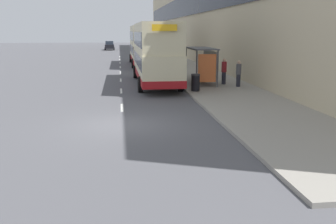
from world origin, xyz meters
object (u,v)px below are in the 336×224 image
(car_0, at_px, (110,46))
(bus_shelter, at_px, (204,59))
(pedestrian_at_shelter, at_px, (211,69))
(litter_bin, at_px, (196,82))
(double_decker_bus_near, at_px, (155,52))
(double_decker_bus_ahead, at_px, (143,44))
(pedestrian_1, at_px, (224,71))
(pedestrian_2, at_px, (239,73))

(car_0, bearing_deg, bus_shelter, 98.54)
(pedestrian_at_shelter, relative_size, litter_bin, 1.64)
(double_decker_bus_near, xyz_separation_m, double_decker_bus_ahead, (0.12, 15.49, 0.00))
(bus_shelter, bearing_deg, double_decker_bus_near, 160.34)
(double_decker_bus_near, bearing_deg, bus_shelter, -19.66)
(pedestrian_1, height_order, litter_bin, pedestrian_1)
(bus_shelter, xyz_separation_m, double_decker_bus_near, (-3.30, 1.18, 0.41))
(double_decker_bus_near, xyz_separation_m, car_0, (-4.42, 50.20, -1.41))
(pedestrian_2, bearing_deg, pedestrian_at_shelter, 112.18)
(pedestrian_at_shelter, bearing_deg, pedestrian_2, -67.82)
(pedestrian_1, bearing_deg, pedestrian_at_shelter, 108.42)
(car_0, bearing_deg, litter_bin, 96.80)
(pedestrian_1, bearing_deg, pedestrian_2, -63.46)
(pedestrian_at_shelter, bearing_deg, litter_bin, -115.35)
(bus_shelter, distance_m, pedestrian_1, 1.60)
(bus_shelter, distance_m, pedestrian_2, 2.68)
(pedestrian_2, bearing_deg, double_decker_bus_near, 152.15)
(pedestrian_1, relative_size, pedestrian_2, 1.03)
(double_decker_bus_ahead, distance_m, car_0, 35.03)
(double_decker_bus_near, distance_m, pedestrian_2, 6.09)
(pedestrian_at_shelter, bearing_deg, car_0, 99.65)
(car_0, xyz_separation_m, pedestrian_2, (9.68, -52.98, 0.15))
(double_decker_bus_near, height_order, pedestrian_2, double_decker_bus_near)
(bus_shelter, relative_size, litter_bin, 4.00)
(pedestrian_at_shelter, relative_size, pedestrian_1, 0.97)
(bus_shelter, xyz_separation_m, litter_bin, (-1.22, -3.06, -1.21))
(bus_shelter, height_order, double_decker_bus_ahead, double_decker_bus_ahead)
(double_decker_bus_ahead, relative_size, car_0, 2.63)
(pedestrian_at_shelter, distance_m, pedestrian_2, 3.06)
(pedestrian_at_shelter, relative_size, pedestrian_2, 1.00)
(double_decker_bus_ahead, height_order, litter_bin, double_decker_bus_ahead)
(double_decker_bus_ahead, height_order, pedestrian_1, double_decker_bus_ahead)
(litter_bin, bearing_deg, pedestrian_2, 24.51)
(bus_shelter, bearing_deg, pedestrian_1, -13.92)
(car_0, distance_m, pedestrian_at_shelter, 50.86)
(car_0, height_order, pedestrian_1, pedestrian_1)
(car_0, xyz_separation_m, pedestrian_at_shelter, (8.53, -50.14, 0.15))
(double_decker_bus_near, distance_m, pedestrian_1, 5.02)
(pedestrian_1, xyz_separation_m, litter_bin, (-2.55, -2.73, -0.38))
(bus_shelter, xyz_separation_m, pedestrian_at_shelter, (0.81, 1.23, -0.86))
(car_0, height_order, litter_bin, car_0)
(litter_bin, bearing_deg, car_0, 96.80)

